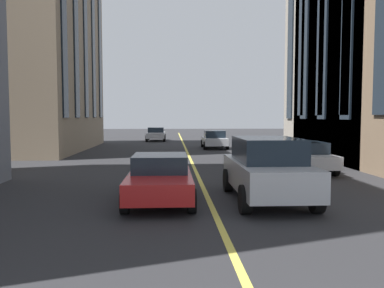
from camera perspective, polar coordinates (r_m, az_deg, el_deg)
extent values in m
cube|color=#D8C64C|center=(20.53, 0.16, -3.04)|extent=(80.00, 0.16, 0.01)
cube|color=#B21E1E|center=(11.83, -4.59, -5.36)|extent=(4.40, 1.80, 0.55)
cube|color=#19232D|center=(11.97, -4.57, -2.71)|extent=(1.85, 1.58, 0.50)
cylinder|color=black|center=(10.46, -0.02, -8.12)|extent=(0.64, 0.22, 0.64)
cylinder|color=black|center=(10.51, -9.56, -8.11)|extent=(0.64, 0.22, 0.64)
cylinder|color=black|center=(13.31, -0.67, -5.50)|extent=(0.64, 0.22, 0.64)
cylinder|color=black|center=(13.35, -8.13, -5.51)|extent=(0.64, 0.22, 0.64)
cube|color=silver|center=(41.11, -5.17, 1.28)|extent=(4.40, 1.80, 0.55)
cube|color=#19232D|center=(41.31, -5.16, 2.03)|extent=(1.85, 1.58, 0.50)
cylinder|color=black|center=(39.65, -4.00, 0.79)|extent=(0.64, 0.22, 0.64)
cylinder|color=black|center=(39.72, -6.49, 0.78)|extent=(0.64, 0.22, 0.64)
cylinder|color=black|center=(42.55, -3.93, 1.01)|extent=(0.64, 0.22, 0.64)
cylinder|color=black|center=(42.61, -6.26, 1.00)|extent=(0.64, 0.22, 0.64)
cube|color=#B7BABF|center=(12.06, 10.64, -4.35)|extent=(4.70, 1.95, 0.80)
cube|color=#19232D|center=(11.97, 10.68, -0.79)|extent=(2.59, 1.72, 0.70)
cylinder|color=black|center=(13.45, 5.15, -5.16)|extent=(0.76, 0.27, 0.76)
cylinder|color=black|center=(13.84, 12.88, -4.99)|extent=(0.76, 0.27, 0.76)
cylinder|color=black|center=(10.44, 7.58, -7.84)|extent=(0.76, 0.27, 0.76)
cylinder|color=black|center=(10.93, 17.36, -7.45)|extent=(0.76, 0.27, 0.76)
cube|color=#B7BABF|center=(18.89, 15.62, -2.00)|extent=(4.40, 1.80, 0.55)
cube|color=#19232D|center=(18.63, 15.87, -0.46)|extent=(1.85, 1.58, 0.50)
cylinder|color=black|center=(20.05, 11.94, -2.39)|extent=(0.64, 0.22, 0.64)
cylinder|color=black|center=(20.56, 16.60, -2.31)|extent=(0.64, 0.22, 0.64)
cylinder|color=black|center=(17.28, 14.42, -3.44)|extent=(0.64, 0.22, 0.64)
cylinder|color=black|center=(17.87, 19.72, -3.30)|extent=(0.64, 0.22, 0.64)
cube|color=silver|center=(31.40, 3.20, 0.43)|extent=(3.90, 1.75, 0.55)
cube|color=#19232D|center=(31.18, 3.24, 1.42)|extent=(1.64, 1.54, 0.55)
cylinder|color=black|center=(32.62, 1.49, 0.08)|extent=(0.60, 0.21, 0.60)
cylinder|color=black|center=(32.79, 4.42, 0.09)|extent=(0.60, 0.21, 0.60)
cylinder|color=black|center=(30.06, 1.87, -0.25)|extent=(0.60, 0.21, 0.60)
cylinder|color=black|center=(30.25, 5.04, -0.24)|extent=(0.60, 0.21, 0.60)
cube|color=#19232D|center=(24.78, 18.31, 18.33)|extent=(1.10, 0.10, 12.77)
cube|color=#19232D|center=(27.63, 15.86, 16.85)|extent=(1.10, 0.10, 12.77)
cube|color=#19232D|center=(30.54, 13.90, 15.63)|extent=(1.10, 0.10, 12.77)
cube|color=gray|center=(33.00, -23.28, 14.39)|extent=(15.07, 9.36, 17.31)
cube|color=#19232D|center=(26.07, -17.86, 18.20)|extent=(1.10, 0.10, 13.16)
cube|color=#19232D|center=(28.92, -16.26, 16.79)|extent=(1.10, 0.10, 13.16)
cube|color=#19232D|center=(31.79, -14.97, 15.62)|extent=(1.10, 0.10, 13.16)
cube|color=#19232D|center=(34.69, -13.91, 14.64)|extent=(1.10, 0.10, 13.16)
cube|color=#19232D|center=(37.61, -13.01, 13.81)|extent=(1.10, 0.10, 13.16)
cube|color=#19232D|center=(28.32, 15.52, 18.21)|extent=(1.10, 0.10, 13.95)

